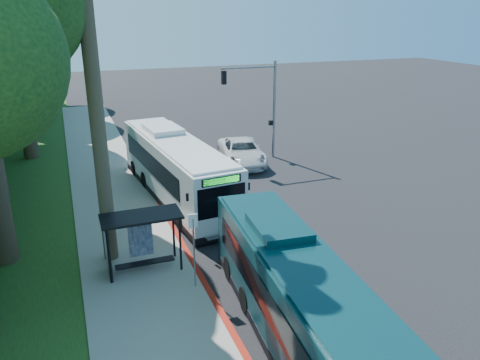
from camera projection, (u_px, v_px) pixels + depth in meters
name	position (u px, v px, depth m)	size (l,w,h in m)	color
ground	(269.00, 218.00, 24.50)	(140.00, 140.00, 0.00)	black
sidewalk	(128.00, 240.00, 22.04)	(4.50, 70.00, 0.12)	gray
red_curb	(198.00, 273.00, 19.29)	(0.25, 30.00, 0.13)	maroon
grass_verge	(4.00, 217.00, 24.54)	(8.00, 70.00, 0.06)	#234719
bus_shelter	(135.00, 232.00, 18.95)	(3.20, 1.51, 2.55)	black
stop_sign_pole	(194.00, 241.00, 17.59)	(0.35, 0.06, 3.17)	gray
traffic_signal_pole	(261.00, 98.00, 33.05)	(4.10, 0.30, 7.00)	gray
tree_2	(10.00, 7.00, 31.01)	(8.82, 8.40, 15.12)	#382B1E
tree_4	(30.00, 17.00, 45.50)	(8.40, 8.00, 14.14)	#382B1E
tree_5	(43.00, 23.00, 53.12)	(7.35, 7.00, 12.86)	#382B1E
white_bus	(175.00, 167.00, 26.70)	(3.95, 12.91, 3.79)	silver
teal_bus	(297.00, 296.00, 14.90)	(3.35, 11.66, 3.43)	#092C31
pickup	(242.00, 152.00, 33.13)	(2.78, 6.04, 1.68)	silver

